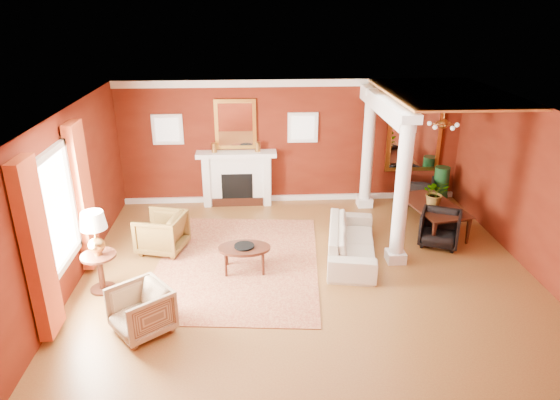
{
  "coord_description": "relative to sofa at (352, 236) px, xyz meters",
  "views": [
    {
      "loc": [
        -0.94,
        -7.79,
        4.58
      ],
      "look_at": [
        -0.44,
        0.64,
        1.15
      ],
      "focal_mm": 32.0,
      "sensor_mm": 36.0,
      "label": 1
    }
  ],
  "objects": [
    {
      "name": "header_beam",
      "position": [
        0.79,
        1.35,
        2.19
      ],
      "size": [
        0.3,
        3.2,
        0.32
      ],
      "primitive_type": "cube",
      "color": "white",
      "rests_on": "column_front"
    },
    {
      "name": "column_front",
      "position": [
        0.79,
        -0.25,
        1.0
      ],
      "size": [
        0.36,
        0.36,
        2.8
      ],
      "color": "white",
      "rests_on": "ground"
    },
    {
      "name": "flank_window_left",
      "position": [
        -3.76,
        2.92,
        1.37
      ],
      "size": [
        0.7,
        0.07,
        0.7
      ],
      "color": "white",
      "rests_on": "room_shell"
    },
    {
      "name": "dining_table",
      "position": [
        1.93,
        1.05,
        0.04
      ],
      "size": [
        0.88,
        1.75,
        0.93
      ],
      "primitive_type": "imported",
      "rotation": [
        0.0,
        0.0,
        1.76
      ],
      "color": "black",
      "rests_on": "ground"
    },
    {
      "name": "room_shell",
      "position": [
        -0.91,
        -0.55,
        1.59
      ],
      "size": [
        8.04,
        7.04,
        2.92
      ],
      "color": "maroon",
      "rests_on": "ground"
    },
    {
      "name": "dining_chair_near",
      "position": [
        1.83,
        0.38,
        -0.04
      ],
      "size": [
        0.97,
        0.94,
        0.76
      ],
      "primitive_type": "imported",
      "rotation": [
        0.0,
        0.0,
        -0.44
      ],
      "color": "black",
      "rests_on": "ground"
    },
    {
      "name": "potted_plant",
      "position": [
        1.9,
        0.99,
        0.72
      ],
      "size": [
        0.59,
        0.64,
        0.44
      ],
      "primitive_type": "imported",
      "rotation": [
        0.0,
        0.0,
        -0.16
      ],
      "color": "#26591E",
      "rests_on": "dining_table"
    },
    {
      "name": "sofa",
      "position": [
        0.0,
        0.0,
        0.0
      ],
      "size": [
        1.02,
        2.26,
        0.85
      ],
      "primitive_type": "imported",
      "rotation": [
        0.0,
        0.0,
        1.39
      ],
      "color": "beige",
      "rests_on": "ground"
    },
    {
      "name": "crown_trim",
      "position": [
        -0.91,
        2.91,
        2.39
      ],
      "size": [
        8.0,
        0.08,
        0.16
      ],
      "primitive_type": "cube",
      "color": "white",
      "rests_on": "room_shell"
    },
    {
      "name": "coffee_table",
      "position": [
        -2.02,
        -0.42,
        0.0
      ],
      "size": [
        0.93,
        0.93,
        0.47
      ],
      "rotation": [
        0.0,
        0.0,
        -0.44
      ],
      "color": "black",
      "rests_on": "ground"
    },
    {
      "name": "fireplace",
      "position": [
        -2.21,
        2.77,
        0.22
      ],
      "size": [
        1.85,
        0.42,
        1.29
      ],
      "color": "white",
      "rests_on": "ground"
    },
    {
      "name": "coffee_book",
      "position": [
        -2.05,
        -0.41,
        0.16
      ],
      "size": [
        0.16,
        0.03,
        0.22
      ],
      "primitive_type": "imported",
      "rotation": [
        0.0,
        0.0,
        -0.1
      ],
      "color": "black",
      "rests_on": "coffee_table"
    },
    {
      "name": "rug",
      "position": [
        -2.16,
        -0.16,
        -0.42
      ],
      "size": [
        3.29,
        4.18,
        0.02
      ],
      "primitive_type": "cube",
      "rotation": [
        0.0,
        0.0,
        -0.09
      ],
      "color": "maroon",
      "rests_on": "ground"
    },
    {
      "name": "base_trim",
      "position": [
        -0.91,
        2.91,
        -0.37
      ],
      "size": [
        8.0,
        0.08,
        0.12
      ],
      "primitive_type": "cube",
      "color": "white",
      "rests_on": "ground"
    },
    {
      "name": "column_back",
      "position": [
        0.79,
        2.45,
        1.0
      ],
      "size": [
        0.36,
        0.36,
        2.8
      ],
      "color": "white",
      "rests_on": "ground"
    },
    {
      "name": "armchair_stripe",
      "position": [
        -3.51,
        -2.11,
        -0.03
      ],
      "size": [
        1.04,
        1.05,
        0.79
      ],
      "primitive_type": "imported",
      "rotation": [
        0.0,
        0.0,
        -0.9
      ],
      "color": "tan",
      "rests_on": "ground"
    },
    {
      "name": "overmantel_mirror",
      "position": [
        -2.21,
        2.91,
        1.47
      ],
      "size": [
        0.95,
        0.07,
        1.15
      ],
      "color": "gold",
      "rests_on": "fireplace"
    },
    {
      "name": "left_window",
      "position": [
        -4.8,
        -1.15,
        1.0
      ],
      "size": [
        0.21,
        2.55,
        2.6
      ],
      "color": "white",
      "rests_on": "room_shell"
    },
    {
      "name": "flank_window_right",
      "position": [
        -0.66,
        2.92,
        1.37
      ],
      "size": [
        0.7,
        0.07,
        0.7
      ],
      "color": "white",
      "rests_on": "room_shell"
    },
    {
      "name": "armchair_leopard",
      "position": [
        -3.62,
        0.44,
        -0.0
      ],
      "size": [
        0.96,
        1.0,
        0.85
      ],
      "primitive_type": "imported",
      "rotation": [
        0.0,
        0.0,
        -1.83
      ],
      "color": "black",
      "rests_on": "ground"
    },
    {
      "name": "amber_ceiling",
      "position": [
        1.94,
        1.2,
        2.44
      ],
      "size": [
        2.3,
        3.4,
        0.04
      ],
      "primitive_type": "cube",
      "color": "#E49043",
      "rests_on": "room_shell"
    },
    {
      "name": "ground",
      "position": [
        -0.91,
        -0.55,
        -0.43
      ],
      "size": [
        8.0,
        8.0,
        0.0
      ],
      "primitive_type": "plane",
      "color": "brown",
      "rests_on": "ground"
    },
    {
      "name": "chandelier",
      "position": [
        1.99,
        1.25,
        1.82
      ],
      "size": [
        0.6,
        0.62,
        0.75
      ],
      "color": "#AD7C36",
      "rests_on": "room_shell"
    },
    {
      "name": "green_urn",
      "position": [
        2.59,
        2.45,
        -0.06
      ],
      "size": [
        0.39,
        0.39,
        0.93
      ],
      "color": "#133D1A",
      "rests_on": "ground"
    },
    {
      "name": "dining_mirror",
      "position": [
        1.99,
        2.91,
        1.12
      ],
      "size": [
        1.3,
        0.07,
        1.7
      ],
      "color": "gold",
      "rests_on": "room_shell"
    },
    {
      "name": "dining_chair_far",
      "position": [
        2.04,
        2.45,
        -0.06
      ],
      "size": [
        0.89,
        0.86,
        0.73
      ],
      "primitive_type": "imported",
      "rotation": [
        0.0,
        0.0,
        2.81
      ],
      "color": "black",
      "rests_on": "ground"
    },
    {
      "name": "side_table",
      "position": [
        -4.41,
        -0.93,
        0.53
      ],
      "size": [
        0.57,
        0.57,
        1.43
      ],
      "rotation": [
        0.0,
        0.0,
        -0.35
      ],
      "color": "black",
      "rests_on": "ground"
    }
  ]
}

